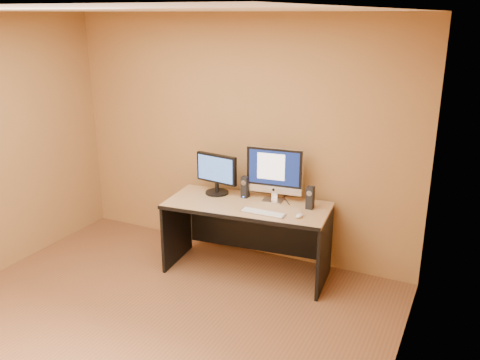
# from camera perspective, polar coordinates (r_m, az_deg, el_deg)

# --- Properties ---
(floor) EXTENTS (4.00, 4.00, 0.00)m
(floor) POSITION_cam_1_polar(r_m,az_deg,el_deg) (4.49, -12.09, -17.35)
(floor) COLOR brown
(floor) RESTS_ON ground
(walls) EXTENTS (4.00, 4.00, 2.60)m
(walls) POSITION_cam_1_polar(r_m,az_deg,el_deg) (3.89, -13.34, -1.53)
(walls) COLOR olive
(walls) RESTS_ON ground
(ceiling) EXTENTS (4.00, 4.00, 0.00)m
(ceiling) POSITION_cam_1_polar(r_m,az_deg,el_deg) (3.67, -14.88, 17.93)
(ceiling) COLOR white
(ceiling) RESTS_ON walls
(desk) EXTENTS (1.71, 0.88, 0.76)m
(desk) POSITION_cam_1_polar(r_m,az_deg,el_deg) (5.25, 0.79, -6.58)
(desk) COLOR tan
(desk) RESTS_ON ground
(imac) EXTENTS (0.60, 0.27, 0.56)m
(imac) POSITION_cam_1_polar(r_m,az_deg,el_deg) (5.11, 3.80, 0.64)
(imac) COLOR silver
(imac) RESTS_ON desk
(second_monitor) EXTENTS (0.52, 0.31, 0.43)m
(second_monitor) POSITION_cam_1_polar(r_m,az_deg,el_deg) (5.34, -2.63, 0.66)
(second_monitor) COLOR black
(second_monitor) RESTS_ON desk
(speaker_left) EXTENTS (0.07, 0.08, 0.23)m
(speaker_left) POSITION_cam_1_polar(r_m,az_deg,el_deg) (5.25, 0.59, -0.79)
(speaker_left) COLOR black
(speaker_left) RESTS_ON desk
(speaker_right) EXTENTS (0.07, 0.07, 0.23)m
(speaker_right) POSITION_cam_1_polar(r_m,az_deg,el_deg) (5.00, 7.89, -1.98)
(speaker_right) COLOR black
(speaker_right) RESTS_ON desk
(keyboard) EXTENTS (0.44, 0.12, 0.02)m
(keyboard) POSITION_cam_1_polar(r_m,az_deg,el_deg) (4.87, 2.57, -3.69)
(keyboard) COLOR #B8B9BD
(keyboard) RESTS_ON desk
(mouse) EXTENTS (0.07, 0.11, 0.04)m
(mouse) POSITION_cam_1_polar(r_m,az_deg,el_deg) (4.80, 6.68, -3.98)
(mouse) COLOR silver
(mouse) RESTS_ON desk
(cable_a) EXTENTS (0.14, 0.18, 0.01)m
(cable_a) POSITION_cam_1_polar(r_m,az_deg,el_deg) (5.20, 5.23, -2.33)
(cable_a) COLOR black
(cable_a) RESTS_ON desk
(cable_b) EXTENTS (0.04, 0.18, 0.01)m
(cable_b) POSITION_cam_1_polar(r_m,az_deg,el_deg) (5.28, 4.71, -2.02)
(cable_b) COLOR black
(cable_b) RESTS_ON desk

